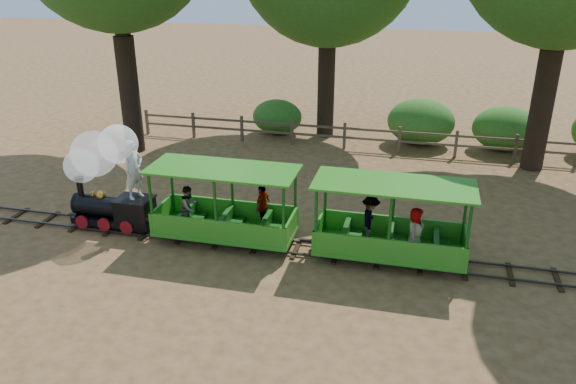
% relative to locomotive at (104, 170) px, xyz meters
% --- Properties ---
extents(ground, '(90.00, 90.00, 0.00)m').
position_rel_locomotive_xyz_m(ground, '(6.11, -0.07, -1.63)').
color(ground, '#9E7444').
rests_on(ground, ground).
extents(track, '(22.00, 1.00, 0.10)m').
position_rel_locomotive_xyz_m(track, '(6.11, -0.07, -1.56)').
color(track, '#3F3D3A').
rests_on(track, ground).
extents(locomotive, '(2.51, 1.18, 2.89)m').
position_rel_locomotive_xyz_m(locomotive, '(0.00, 0.00, 0.00)').
color(locomotive, black).
rests_on(locomotive, ground).
extents(carriage_front, '(3.64, 1.49, 1.89)m').
position_rel_locomotive_xyz_m(carriage_front, '(3.26, -0.05, -0.85)').
color(carriage_front, '#329220').
rests_on(carriage_front, track).
extents(carriage_rear, '(3.64, 1.49, 1.89)m').
position_rel_locomotive_xyz_m(carriage_rear, '(7.33, -0.06, -0.84)').
color(carriage_rear, '#329220').
rests_on(carriage_rear, track).
extents(fence, '(18.10, 0.10, 1.00)m').
position_rel_locomotive_xyz_m(fence, '(6.11, 7.93, -1.05)').
color(fence, brown).
rests_on(fence, ground).
extents(shrub_west, '(2.01, 1.54, 1.39)m').
position_rel_locomotive_xyz_m(shrub_west, '(2.19, 9.23, -0.93)').
color(shrub_west, '#2D6B1E').
rests_on(shrub_west, ground).
extents(shrub_mid_w, '(2.52, 1.94, 1.75)m').
position_rel_locomotive_xyz_m(shrub_mid_w, '(7.82, 9.23, -0.76)').
color(shrub_mid_w, '#2D6B1E').
rests_on(shrub_mid_w, ground).
extents(shrub_mid_e, '(2.37, 1.82, 1.64)m').
position_rel_locomotive_xyz_m(shrub_mid_e, '(10.86, 9.23, -0.81)').
color(shrub_mid_e, '#2D6B1E').
rests_on(shrub_mid_e, ground).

